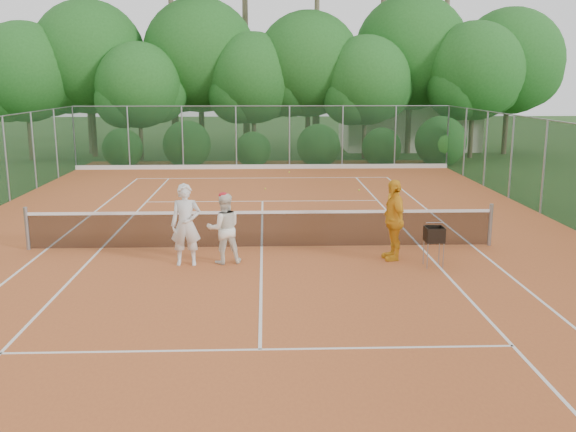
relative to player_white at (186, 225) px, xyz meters
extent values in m
plane|color=#214217|center=(1.74, 1.49, -0.97)|extent=(120.00, 120.00, 0.00)
cube|color=#B85B2A|center=(1.74, 1.49, -0.96)|extent=(18.00, 36.00, 0.02)
cube|color=beige|center=(10.74, 25.49, 0.53)|extent=(8.00, 5.00, 3.00)
cylinder|color=gray|center=(-4.20, 1.49, -0.40)|extent=(0.10, 0.10, 1.10)
cylinder|color=gray|center=(7.67, 1.49, -0.40)|extent=(0.10, 0.10, 1.10)
cube|color=black|center=(1.74, 1.49, -0.49)|extent=(11.87, 0.03, 0.86)
cube|color=white|center=(1.74, 1.49, -0.03)|extent=(11.87, 0.04, 0.07)
imported|color=silver|center=(0.00, 0.00, 0.00)|extent=(0.71, 0.48, 1.91)
imported|color=white|center=(0.87, 0.12, -0.12)|extent=(0.92, 0.79, 1.66)
ellipsoid|color=red|center=(0.87, 0.12, 0.67)|extent=(0.22, 0.22, 0.14)
imported|color=gold|center=(4.89, 0.30, 0.01)|extent=(0.62, 1.19, 1.94)
cylinder|color=gray|center=(5.53, -0.54, -0.66)|extent=(0.02, 0.02, 0.59)
cylinder|color=gray|center=(5.90, -0.17, -0.66)|extent=(0.02, 0.02, 0.59)
cube|color=black|center=(5.71, -0.35, -0.19)|extent=(0.41, 0.41, 0.34)
sphere|color=yellow|center=(1.84, 10.39, -0.92)|extent=(0.07, 0.07, 0.07)
sphere|color=yellow|center=(2.96, 14.95, -0.92)|extent=(0.07, 0.07, 0.07)
sphere|color=#C4E535|center=(5.48, 9.90, -0.92)|extent=(0.07, 0.07, 0.07)
cube|color=white|center=(1.74, 13.38, -0.95)|extent=(11.03, 0.06, 0.01)
cube|color=white|center=(-3.75, 1.49, -0.95)|extent=(0.06, 23.77, 0.01)
cube|color=white|center=(7.22, 1.49, -0.95)|extent=(0.06, 23.77, 0.01)
cube|color=white|center=(-2.37, 1.49, -0.95)|extent=(0.06, 23.77, 0.01)
cube|color=white|center=(5.85, 1.49, -0.95)|extent=(0.06, 23.77, 0.01)
cube|color=white|center=(1.74, 7.89, -0.95)|extent=(8.23, 0.06, 0.01)
cube|color=white|center=(1.74, -4.91, -0.95)|extent=(8.23, 0.06, 0.01)
cube|color=white|center=(1.74, 1.49, -0.95)|extent=(0.06, 12.80, 0.01)
cube|color=#19381E|center=(1.74, 16.49, 0.55)|extent=(18.00, 0.02, 3.00)
cylinder|color=gray|center=(-7.26, 16.49, 0.55)|extent=(0.07, 0.07, 3.00)
cylinder|color=gray|center=(10.74, 16.49, 0.55)|extent=(0.07, 0.07, 3.00)
cylinder|color=gray|center=(-7.26, 16.49, 0.55)|extent=(0.07, 0.07, 3.00)
cylinder|color=gray|center=(10.74, 16.49, 0.55)|extent=(0.07, 0.07, 3.00)
cylinder|color=brown|center=(-10.76, 20.49, 0.90)|extent=(0.26, 0.26, 3.75)
sphere|color=#1E551C|center=(-10.76, 20.49, 3.68)|extent=(5.25, 5.25, 5.25)
cylinder|color=brown|center=(-7.76, 21.99, 1.23)|extent=(0.30, 0.30, 4.40)
sphere|color=#1E551C|center=(-7.76, 21.99, 4.48)|extent=(6.16, 6.16, 6.16)
cylinder|color=brown|center=(-4.76, 19.99, 0.63)|extent=(0.22, 0.22, 3.20)
sphere|color=#1E551C|center=(-4.76, 19.99, 2.99)|extent=(4.48, 4.48, 4.48)
cylinder|color=brown|center=(-1.76, 22.49, 1.28)|extent=(0.31, 0.31, 4.50)
sphere|color=#1E551C|center=(-1.76, 22.49, 4.61)|extent=(6.30, 6.30, 6.30)
cylinder|color=brown|center=(1.24, 20.99, 0.78)|extent=(0.24, 0.24, 3.50)
sphere|color=#1E551C|center=(1.24, 20.99, 3.37)|extent=(4.90, 4.90, 4.90)
cylinder|color=brown|center=(4.24, 21.49, 1.08)|extent=(0.28, 0.28, 4.10)
sphere|color=#1E551C|center=(4.24, 21.49, 4.11)|extent=(5.74, 5.74, 5.74)
cylinder|color=brown|center=(7.24, 20.29, 0.73)|extent=(0.23, 0.23, 3.40)
sphere|color=#1E551C|center=(7.24, 20.29, 3.24)|extent=(4.76, 4.76, 4.76)
cylinder|color=brown|center=(10.24, 22.99, 1.35)|extent=(0.32, 0.32, 4.65)
sphere|color=#1E551C|center=(10.24, 22.99, 4.79)|extent=(6.51, 6.51, 6.51)
cylinder|color=brown|center=(13.24, 20.69, 0.93)|extent=(0.26, 0.26, 3.80)
sphere|color=#1E551C|center=(13.24, 20.69, 3.74)|extent=(5.32, 5.32, 5.32)
cylinder|color=brown|center=(15.74, 22.29, 1.15)|extent=(0.29, 0.29, 4.25)
sphere|color=#1E551C|center=(15.74, 22.29, 4.30)|extent=(5.95, 5.95, 5.95)
cone|color=brown|center=(-8.26, 23.49, 5.53)|extent=(0.44, 0.44, 13.00)
cone|color=brown|center=(-3.26, 22.49, 4.53)|extent=(0.44, 0.44, 11.00)
cone|color=brown|center=(0.74, 24.49, 6.53)|extent=(0.44, 0.44, 15.00)
cone|color=brown|center=(4.74, 21.99, 4.03)|extent=(0.44, 0.44, 10.00)
cone|color=brown|center=(8.74, 23.99, 5.03)|extent=(0.44, 0.44, 12.00)
cone|color=brown|center=(12.74, 24.99, 6.03)|extent=(0.44, 0.44, 14.00)
camera|label=1|loc=(1.84, -14.52, 3.29)|focal=40.00mm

